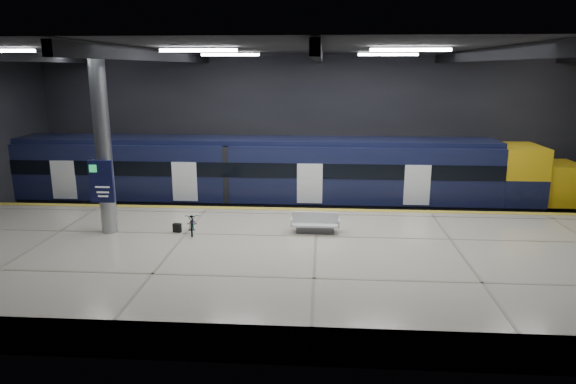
{
  "coord_description": "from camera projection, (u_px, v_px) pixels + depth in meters",
  "views": [
    {
      "loc": [
        0.21,
        -19.52,
        7.32
      ],
      "look_at": [
        -1.23,
        1.5,
        2.2
      ],
      "focal_mm": 32.0,
      "sensor_mm": 36.0,
      "label": 1
    }
  ],
  "objects": [
    {
      "name": "safety_strip",
      "position": [
        317.0,
        210.0,
        23.07
      ],
      "size": [
        30.0,
        0.4,
        0.01
      ],
      "primitive_type": "cube",
      "color": "gold",
      "rests_on": "platform"
    },
    {
      "name": "train",
      "position": [
        286.0,
        176.0,
        25.61
      ],
      "size": [
        29.4,
        2.84,
        3.79
      ],
      "color": "black",
      "rests_on": "ground"
    },
    {
      "name": "rails",
      "position": [
        318.0,
        214.0,
        25.97
      ],
      "size": [
        30.0,
        1.52,
        0.16
      ],
      "color": "gray",
      "rests_on": "ground"
    },
    {
      "name": "ground",
      "position": [
        316.0,
        254.0,
        20.66
      ],
      "size": [
        30.0,
        30.0,
        0.0
      ],
      "primitive_type": "plane",
      "color": "black",
      "rests_on": "ground"
    },
    {
      "name": "bench",
      "position": [
        315.0,
        225.0,
        19.81
      ],
      "size": [
        1.88,
        0.8,
        0.82
      ],
      "rotation": [
        0.0,
        0.0,
        -0.02
      ],
      "color": "#595B60",
      "rests_on": "platform"
    },
    {
      "name": "room_shell",
      "position": [
        318.0,
        111.0,
        19.31
      ],
      "size": [
        30.1,
        16.1,
        8.05
      ],
      "color": "black",
      "rests_on": "ground"
    },
    {
      "name": "platform",
      "position": [
        315.0,
        265.0,
        18.11
      ],
      "size": [
        30.0,
        11.0,
        1.1
      ],
      "primitive_type": "cube",
      "color": "beige",
      "rests_on": "ground"
    },
    {
      "name": "bicycle",
      "position": [
        192.0,
        222.0,
        19.77
      ],
      "size": [
        0.9,
        1.64,
        0.82
      ],
      "primitive_type": "imported",
      "rotation": [
        0.0,
        0.0,
        0.24
      ],
      "color": "#99999E",
      "rests_on": "platform"
    },
    {
      "name": "info_column",
      "position": [
        103.0,
        146.0,
        19.14
      ],
      "size": [
        0.9,
        0.78,
        6.9
      ],
      "color": "#9EA0A5",
      "rests_on": "platform"
    },
    {
      "name": "pannier_bag",
      "position": [
        177.0,
        228.0,
        19.87
      ],
      "size": [
        0.33,
        0.25,
        0.35
      ],
      "primitive_type": "cube",
      "rotation": [
        0.0,
        0.0,
        -0.24
      ],
      "color": "black",
      "rests_on": "platform"
    }
  ]
}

